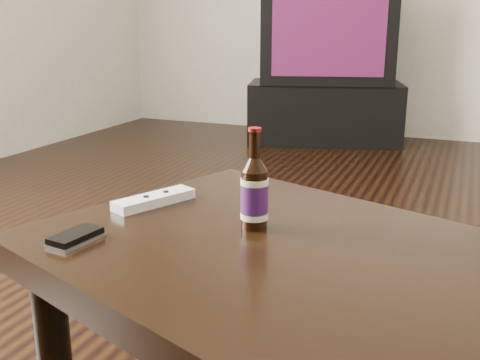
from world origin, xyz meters
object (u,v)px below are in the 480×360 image
at_px(tv, 327,34).
at_px(coffee_table, 343,299).
at_px(beer_bottle, 254,193).
at_px(phone, 76,238).
at_px(tv_stand, 324,112).
at_px(remote, 154,200).

bearing_deg(tv, coffee_table, -90.74).
distance_m(coffee_table, beer_bottle, 0.27).
height_order(beer_bottle, phone, beer_bottle).
xyz_separation_m(tv_stand, remote, (0.32, -2.87, 0.24)).
distance_m(tv_stand, beer_bottle, 3.00).
bearing_deg(tv_stand, coffee_table, -90.74).
relative_size(tv_stand, tv, 1.06).
bearing_deg(coffee_table, tv, 104.45).
distance_m(tv, phone, 3.14).
distance_m(tv_stand, remote, 2.90).
bearing_deg(coffee_table, remote, 159.68).
distance_m(tv_stand, phone, 3.14).
xyz_separation_m(coffee_table, remote, (-0.46, 0.17, 0.07)).
bearing_deg(phone, tv_stand, 103.34).
bearing_deg(beer_bottle, phone, -145.10).
bearing_deg(beer_bottle, tv, 101.20).
height_order(tv, phone, tv).
bearing_deg(remote, tv, 120.64).
bearing_deg(tv_stand, phone, -99.65).
relative_size(phone, remote, 0.55).
relative_size(tv_stand, coffee_table, 0.79).
bearing_deg(coffee_table, tv_stand, 104.45).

